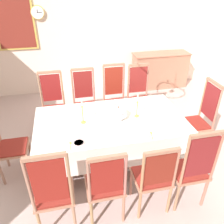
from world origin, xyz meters
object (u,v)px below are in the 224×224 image
object	(u,v)px
spoon_secondary	(70,144)
candlestick_west	(83,114)
chair_south_b	(105,184)
framed_painting	(14,23)
chair_north_a	(53,104)
chair_south_d	(192,168)
candlestick_east	(137,108)
chair_head_east	(200,117)
spoon_primary	(151,134)
chair_north_b	(85,100)
chair_north_c	(115,97)
soup_tureen	(118,113)
chair_head_west	(5,142)
dining_table	(111,124)
bowl_near_left	(144,135)
chair_south_c	(153,176)
chair_north_d	(139,95)
chair_south_a	(53,191)
mounted_clock	(38,12)
bowl_near_right	(79,143)
bowl_far_left	(110,104)
sideboard	(160,70)

from	to	relation	value
spoon_secondary	candlestick_west	bearing A→B (deg)	65.91
chair_south_b	spoon_secondary	bearing A→B (deg)	121.77
framed_painting	chair_north_a	bearing A→B (deg)	-69.21
chair_south_d	candlestick_east	size ratio (longest dim) A/B	3.30
chair_head_east	spoon_primary	bearing A→B (deg)	114.34
chair_north_b	chair_north_c	distance (m)	0.58
chair_north_c	soup_tureen	bearing A→B (deg)	79.42
chair_head_west	framed_painting	xyz separation A→B (m)	(-0.02, 2.77, 1.10)
chair_head_west	candlestick_east	distance (m)	1.93
dining_table	framed_painting	bearing A→B (deg)	118.76
bowl_near_left	chair_north_a	bearing A→B (deg)	128.64
chair_south_c	framed_painting	world-z (taller)	framed_painting
chair_north_d	spoon_primary	xyz separation A→B (m)	(-0.33, -1.48, 0.18)
candlestick_west	chair_head_east	bearing A→B (deg)	-0.00
chair_north_a	framed_painting	xyz separation A→B (m)	(-0.67, 1.77, 1.11)
chair_south_a	candlestick_west	size ratio (longest dim) A/B	3.16
chair_south_b	chair_north_c	size ratio (longest dim) A/B	0.90
chair_south_c	mounted_clock	size ratio (longest dim) A/B	3.67
chair_north_b	chair_north_c	xyz separation A→B (m)	(0.58, 0.00, 0.01)
spoon_secondary	chair_head_east	bearing A→B (deg)	13.12
chair_north_d	bowl_near_right	distance (m)	1.98
chair_south_c	spoon_primary	xyz separation A→B (m)	(0.16, 0.53, 0.22)
chair_south_b	soup_tureen	xyz separation A→B (m)	(0.39, 1.00, 0.30)
chair_south_c	candlestick_east	distance (m)	1.07
chair_head_west	bowl_far_left	world-z (taller)	chair_head_west
soup_tureen	dining_table	bearing A→B (deg)	180.00
chair_head_east	chair_north_b	bearing A→B (deg)	60.42
candlestick_east	framed_painting	bearing A→B (deg)	124.75
chair_south_b	chair_head_west	distance (m)	1.58
bowl_near_left	spoon_primary	xyz separation A→B (m)	(0.11, 0.03, -0.01)
chair_north_d	bowl_far_left	xyz separation A→B (m)	(-0.71, -0.58, 0.19)
chair_south_b	chair_south_c	bearing A→B (deg)	0.21
chair_head_east	bowl_near_left	size ratio (longest dim) A/B	7.94
candlestick_west	spoon_primary	xyz separation A→B (m)	(0.86, -0.47, -0.15)
chair_south_c	chair_south_d	distance (m)	0.49
candlestick_east	spoon_primary	world-z (taller)	candlestick_east
bowl_far_left	chair_south_a	bearing A→B (deg)	-122.95
chair_north_c	soup_tureen	xyz separation A→B (m)	(-0.19, -1.01, 0.26)
chair_north_b	candlestick_east	xyz separation A→B (m)	(0.68, -1.01, 0.32)
chair_south_a	spoon_primary	bearing A→B (deg)	22.32
chair_head_east	bowl_far_left	size ratio (longest dim) A/B	7.14
chair_south_a	candlestick_west	world-z (taller)	chair_south_a
chair_head_west	bowl_near_right	bearing A→B (deg)	64.22
soup_tureen	mounted_clock	world-z (taller)	mounted_clock
chair_north_b	bowl_far_left	world-z (taller)	chair_north_b
framed_painting	chair_north_c	bearing A→B (deg)	-43.99
chair_south_b	spoon_primary	distance (m)	0.93
chair_south_c	bowl_near_right	distance (m)	0.99
chair_north_d	bowl_near_right	bearing A→B (deg)	48.82
spoon_primary	sideboard	world-z (taller)	sideboard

